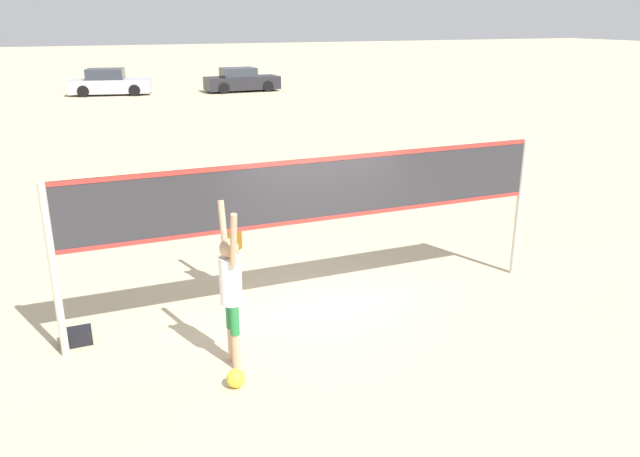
{
  "coord_description": "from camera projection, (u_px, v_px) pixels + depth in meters",
  "views": [
    {
      "loc": [
        -3.38,
        -8.09,
        4.29
      ],
      "look_at": [
        0.0,
        0.0,
        1.31
      ],
      "focal_mm": 35.0,
      "sensor_mm": 36.0,
      "label": 1
    }
  ],
  "objects": [
    {
      "name": "volleyball",
      "position": [
        236.0,
        378.0,
        7.59
      ],
      "size": [
        0.23,
        0.23,
        0.23
      ],
      "color": "yellow",
      "rests_on": "ground_plane"
    },
    {
      "name": "parked_car_mid",
      "position": [
        241.0,
        81.0,
        37.72
      ],
      "size": [
        4.42,
        1.9,
        1.41
      ],
      "rotation": [
        0.0,
        0.0,
        0.01
      ],
      "color": "#232328",
      "rests_on": "ground_plane"
    },
    {
      "name": "ground_plane",
      "position": [
        320.0,
        308.0,
        9.68
      ],
      "size": [
        200.0,
        200.0,
        0.0
      ],
      "primitive_type": "plane",
      "color": "beige"
    },
    {
      "name": "parked_car_near",
      "position": [
        109.0,
        83.0,
        35.97
      ],
      "size": [
        4.78,
        2.66,
        1.49
      ],
      "rotation": [
        0.0,
        0.0,
        -0.22
      ],
      "color": "#B7B7BC",
      "rests_on": "ground_plane"
    },
    {
      "name": "player_blocker",
      "position": [
        233.0,
        234.0,
        9.81
      ],
      "size": [
        0.28,
        0.69,
        2.01
      ],
      "rotation": [
        0.0,
        0.0,
        -1.57
      ],
      "color": "beige",
      "rests_on": "ground_plane"
    },
    {
      "name": "gear_bag",
      "position": [
        77.0,
        337.0,
        8.59
      ],
      "size": [
        0.41,
        0.24,
        0.22
      ],
      "color": "black",
      "rests_on": "ground_plane"
    },
    {
      "name": "player_spiker",
      "position": [
        231.0,
        284.0,
        7.77
      ],
      "size": [
        0.28,
        0.71,
        2.14
      ],
      "rotation": [
        0.0,
        0.0,
        1.57
      ],
      "color": "tan",
      "rests_on": "ground_plane"
    },
    {
      "name": "volleyball_net",
      "position": [
        320.0,
        201.0,
        9.12
      ],
      "size": [
        7.47,
        0.1,
        2.38
      ],
      "color": "beige",
      "rests_on": "ground_plane"
    }
  ]
}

